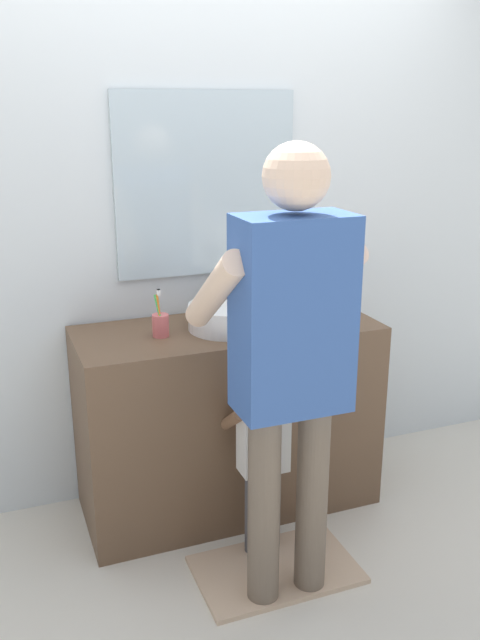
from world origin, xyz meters
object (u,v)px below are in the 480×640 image
object	(u,v)px
toothbrush_cup	(161,324)
child_toddler	(263,443)
adult_parent	(290,343)
soap_bottle	(305,306)

from	to	relation	value
toothbrush_cup	child_toddler	xyz separation A→B (m)	(0.30, -0.39, -0.42)
child_toddler	adult_parent	size ratio (longest dim) A/B	0.50
toothbrush_cup	adult_parent	bearing A→B (deg)	-65.78
soap_bottle	child_toddler	world-z (taller)	soap_bottle
toothbrush_cup	adult_parent	distance (m)	0.71
toothbrush_cup	child_toddler	size ratio (longest dim) A/B	0.25
child_toddler	adult_parent	xyz separation A→B (m)	(-0.01, -0.26, 0.51)
child_toddler	adult_parent	world-z (taller)	adult_parent
toothbrush_cup	child_toddler	world-z (taller)	toothbrush_cup
child_toddler	toothbrush_cup	bearing A→B (deg)	128.15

